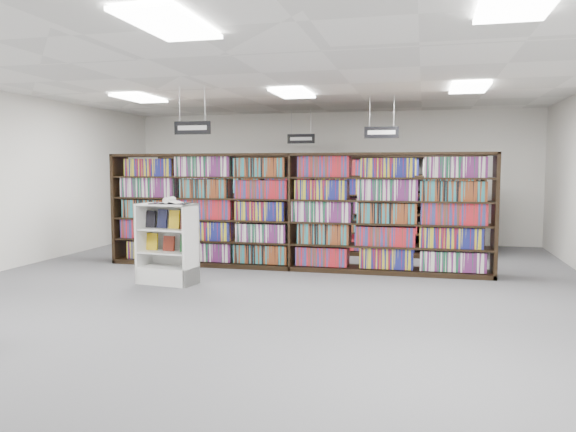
# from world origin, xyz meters

# --- Properties ---
(floor) EXTENTS (12.00, 12.00, 0.00)m
(floor) POSITION_xyz_m (0.00, 0.00, 0.00)
(floor) COLOR #505155
(floor) RESTS_ON ground
(ceiling) EXTENTS (10.00, 12.00, 0.10)m
(ceiling) POSITION_xyz_m (0.00, 0.00, 3.20)
(ceiling) COLOR white
(ceiling) RESTS_ON wall_back
(wall_back) EXTENTS (10.00, 0.10, 3.20)m
(wall_back) POSITION_xyz_m (0.00, 6.00, 1.60)
(wall_back) COLOR silver
(wall_back) RESTS_ON ground
(bookshelf_row_near) EXTENTS (7.00, 0.60, 2.10)m
(bookshelf_row_near) POSITION_xyz_m (0.00, 2.00, 1.05)
(bookshelf_row_near) COLOR black
(bookshelf_row_near) RESTS_ON floor
(bookshelf_row_mid) EXTENTS (7.00, 0.60, 2.10)m
(bookshelf_row_mid) POSITION_xyz_m (0.00, 4.00, 1.05)
(bookshelf_row_mid) COLOR black
(bookshelf_row_mid) RESTS_ON floor
(bookshelf_row_far) EXTENTS (7.00, 0.60, 2.10)m
(bookshelf_row_far) POSITION_xyz_m (0.00, 5.70, 1.05)
(bookshelf_row_far) COLOR black
(bookshelf_row_far) RESTS_ON floor
(aisle_sign_left) EXTENTS (0.65, 0.02, 0.80)m
(aisle_sign_left) POSITION_xyz_m (-1.50, 1.00, 2.53)
(aisle_sign_left) COLOR #B2B2B7
(aisle_sign_left) RESTS_ON ceiling
(aisle_sign_right) EXTENTS (0.65, 0.02, 0.80)m
(aisle_sign_right) POSITION_xyz_m (1.50, 3.00, 2.53)
(aisle_sign_right) COLOR #B2B2B7
(aisle_sign_right) RESTS_ON ceiling
(aisle_sign_center) EXTENTS (0.65, 0.02, 0.80)m
(aisle_sign_center) POSITION_xyz_m (-0.50, 5.00, 2.53)
(aisle_sign_center) COLOR #B2B2B7
(aisle_sign_center) RESTS_ON ceiling
(troffer_front_center) EXTENTS (0.60, 1.20, 0.04)m
(troffer_front_center) POSITION_xyz_m (0.00, -3.00, 3.16)
(troffer_front_center) COLOR white
(troffer_front_center) RESTS_ON ceiling
(troffer_front_right) EXTENTS (0.60, 1.20, 0.04)m
(troffer_front_right) POSITION_xyz_m (3.00, -3.00, 3.16)
(troffer_front_right) COLOR white
(troffer_front_right) RESTS_ON ceiling
(troffer_back_left) EXTENTS (0.60, 1.20, 0.04)m
(troffer_back_left) POSITION_xyz_m (-3.00, 2.00, 3.16)
(troffer_back_left) COLOR white
(troffer_back_left) RESTS_ON ceiling
(troffer_back_center) EXTENTS (0.60, 1.20, 0.04)m
(troffer_back_center) POSITION_xyz_m (0.00, 2.00, 3.16)
(troffer_back_center) COLOR white
(troffer_back_center) RESTS_ON ceiling
(troffer_back_right) EXTENTS (0.60, 1.20, 0.04)m
(troffer_back_right) POSITION_xyz_m (3.00, 2.00, 3.16)
(troffer_back_right) COLOR white
(troffer_back_right) RESTS_ON ceiling
(endcap_display) EXTENTS (0.97, 0.58, 1.28)m
(endcap_display) POSITION_xyz_m (-1.64, 0.29, 0.44)
(endcap_display) COLOR silver
(endcap_display) RESTS_ON floor
(open_book) EXTENTS (0.62, 0.38, 0.13)m
(open_book) POSITION_xyz_m (-1.56, 0.23, 1.31)
(open_book) COLOR black
(open_book) RESTS_ON endcap_display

